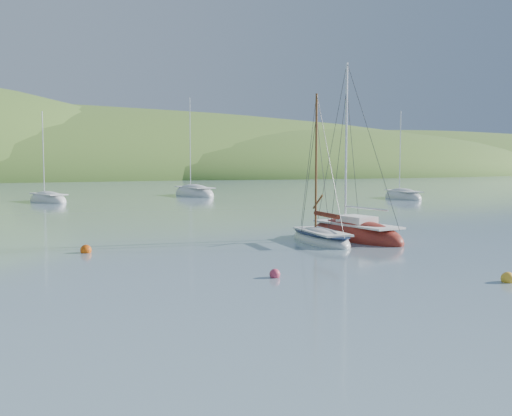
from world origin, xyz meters
name	(u,v)px	position (x,y,z in m)	size (l,w,h in m)	color
ground	(365,280)	(0.00, 0.00, 0.00)	(700.00, 700.00, 0.00)	slate
daysailer_white	(321,239)	(3.88, 8.79, 0.20)	(2.65, 5.58, 8.26)	white
sloop_red	(355,235)	(6.22, 9.04, 0.21)	(2.85, 7.13, 10.33)	maroon
distant_sloop_a	(48,200)	(-5.05, 48.35, 0.18)	(4.47, 7.80, 10.53)	white
distant_sloop_b	(194,194)	(13.04, 52.49, 0.22)	(3.79, 9.69, 13.62)	white
distant_sloop_d	(403,197)	(32.81, 35.96, 0.19)	(4.77, 8.27, 11.15)	white
mooring_buoys	(250,263)	(-2.42, 4.22, 0.12)	(12.32, 13.62, 0.50)	gold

